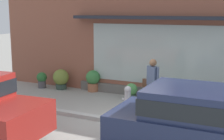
{
  "coord_description": "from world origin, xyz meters",
  "views": [
    {
      "loc": [
        3.93,
        -8.47,
        3.25
      ],
      "look_at": [
        -0.87,
        1.2,
        1.28
      ],
      "focal_mm": 52.76,
      "sensor_mm": 36.0,
      "label": 1
    }
  ],
  "objects_px": {
    "potted_plant_window_right": "(217,102)",
    "potted_plant_low_front": "(42,79)",
    "parked_car_navy": "(213,124)",
    "fire_hydrant": "(128,99)",
    "potted_plant_window_left": "(131,91)",
    "potted_plant_by_entrance": "(61,78)",
    "pedestrian_with_handbag": "(152,81)",
    "potted_plant_window_center": "(93,80)",
    "potted_plant_trailing_edge": "(170,93)"
  },
  "relations": [
    {
      "from": "potted_plant_window_right",
      "to": "potted_plant_low_front",
      "type": "relative_size",
      "value": 0.81
    },
    {
      "from": "parked_car_navy",
      "to": "potted_plant_window_right",
      "type": "relative_size",
      "value": 8.38
    },
    {
      "from": "fire_hydrant",
      "to": "potted_plant_window_left",
      "type": "xyz_separation_m",
      "value": [
        -0.48,
        1.43,
        -0.1
      ]
    },
    {
      "from": "fire_hydrant",
      "to": "potted_plant_by_entrance",
      "type": "xyz_separation_m",
      "value": [
        -3.75,
        1.62,
        0.03
      ]
    },
    {
      "from": "pedestrian_with_handbag",
      "to": "potted_plant_window_left",
      "type": "height_order",
      "value": "pedestrian_with_handbag"
    },
    {
      "from": "potted_plant_window_left",
      "to": "potted_plant_window_right",
      "type": "relative_size",
      "value": 1.13
    },
    {
      "from": "fire_hydrant",
      "to": "potted_plant_window_right",
      "type": "relative_size",
      "value": 1.57
    },
    {
      "from": "parked_car_navy",
      "to": "potted_plant_window_right",
      "type": "height_order",
      "value": "parked_car_navy"
    },
    {
      "from": "potted_plant_window_right",
      "to": "potted_plant_by_entrance",
      "type": "bearing_deg",
      "value": 178.52
    },
    {
      "from": "potted_plant_window_center",
      "to": "potted_plant_low_front",
      "type": "xyz_separation_m",
      "value": [
        -2.25,
        -0.43,
        -0.11
      ]
    },
    {
      "from": "potted_plant_by_entrance",
      "to": "potted_plant_window_center",
      "type": "relative_size",
      "value": 0.96
    },
    {
      "from": "potted_plant_trailing_edge",
      "to": "potted_plant_by_entrance",
      "type": "bearing_deg",
      "value": 177.24
    },
    {
      "from": "pedestrian_with_handbag",
      "to": "potted_plant_window_left",
      "type": "xyz_separation_m",
      "value": [
        -1.2,
        1.14,
        -0.7
      ]
    },
    {
      "from": "fire_hydrant",
      "to": "potted_plant_by_entrance",
      "type": "distance_m",
      "value": 4.08
    },
    {
      "from": "potted_plant_low_front",
      "to": "pedestrian_with_handbag",
      "type": "bearing_deg",
      "value": -12.27
    },
    {
      "from": "pedestrian_with_handbag",
      "to": "parked_car_navy",
      "type": "distance_m",
      "value": 3.84
    },
    {
      "from": "fire_hydrant",
      "to": "potted_plant_window_right",
      "type": "distance_m",
      "value": 2.98
    },
    {
      "from": "potted_plant_low_front",
      "to": "potted_plant_window_right",
      "type": "bearing_deg",
      "value": 0.07
    },
    {
      "from": "potted_plant_window_right",
      "to": "potted_plant_low_front",
      "type": "distance_m",
      "value": 7.2
    },
    {
      "from": "potted_plant_window_center",
      "to": "potted_plant_trailing_edge",
      "type": "distance_m",
      "value": 3.39
    },
    {
      "from": "potted_plant_window_left",
      "to": "potted_plant_low_front",
      "type": "height_order",
      "value": "potted_plant_low_front"
    },
    {
      "from": "parked_car_navy",
      "to": "pedestrian_with_handbag",
      "type": "bearing_deg",
      "value": 127.33
    },
    {
      "from": "potted_plant_window_left",
      "to": "potted_plant_window_center",
      "type": "relative_size",
      "value": 0.7
    },
    {
      "from": "fire_hydrant",
      "to": "potted_plant_window_center",
      "type": "distance_m",
      "value": 3.02
    },
    {
      "from": "pedestrian_with_handbag",
      "to": "potted_plant_window_right",
      "type": "height_order",
      "value": "pedestrian_with_handbag"
    },
    {
      "from": "potted_plant_trailing_edge",
      "to": "potted_plant_low_front",
      "type": "bearing_deg",
      "value": 179.42
    },
    {
      "from": "parked_car_navy",
      "to": "potted_plant_trailing_edge",
      "type": "distance_m",
      "value": 4.65
    },
    {
      "from": "potted_plant_window_center",
      "to": "potted_plant_window_left",
      "type": "bearing_deg",
      "value": -13.45
    },
    {
      "from": "potted_plant_by_entrance",
      "to": "potted_plant_window_right",
      "type": "bearing_deg",
      "value": -1.48
    },
    {
      "from": "potted_plant_by_entrance",
      "to": "potted_plant_low_front",
      "type": "height_order",
      "value": "potted_plant_by_entrance"
    },
    {
      "from": "parked_car_navy",
      "to": "potted_plant_low_front",
      "type": "distance_m",
      "value": 8.79
    },
    {
      "from": "potted_plant_by_entrance",
      "to": "potted_plant_trailing_edge",
      "type": "distance_m",
      "value": 4.75
    },
    {
      "from": "potted_plant_by_entrance",
      "to": "potted_plant_window_left",
      "type": "xyz_separation_m",
      "value": [
        3.27,
        -0.19,
        -0.13
      ]
    },
    {
      "from": "parked_car_navy",
      "to": "potted_plant_window_left",
      "type": "distance_m",
      "value": 5.51
    },
    {
      "from": "potted_plant_by_entrance",
      "to": "potted_plant_window_left",
      "type": "bearing_deg",
      "value": -3.31
    },
    {
      "from": "parked_car_navy",
      "to": "potted_plant_low_front",
      "type": "bearing_deg",
      "value": 150.49
    },
    {
      "from": "parked_car_navy",
      "to": "potted_plant_window_center",
      "type": "distance_m",
      "value": 7.16
    },
    {
      "from": "pedestrian_with_handbag",
      "to": "potted_plant_low_front",
      "type": "relative_size",
      "value": 2.6
    },
    {
      "from": "fire_hydrant",
      "to": "potted_plant_trailing_edge",
      "type": "bearing_deg",
      "value": 54.33
    },
    {
      "from": "potted_plant_window_center",
      "to": "pedestrian_with_handbag",
      "type": "bearing_deg",
      "value": -27.33
    },
    {
      "from": "pedestrian_with_handbag",
      "to": "potted_plant_window_left",
      "type": "distance_m",
      "value": 1.8
    },
    {
      "from": "pedestrian_with_handbag",
      "to": "potted_plant_window_right",
      "type": "xyz_separation_m",
      "value": [
        1.87,
        1.17,
        -0.76
      ]
    },
    {
      "from": "pedestrian_with_handbag",
      "to": "potted_plant_window_left",
      "type": "bearing_deg",
      "value": -20.93
    },
    {
      "from": "potted_plant_window_right",
      "to": "potted_plant_trailing_edge",
      "type": "distance_m",
      "value": 1.6
    },
    {
      "from": "fire_hydrant",
      "to": "potted_plant_window_center",
      "type": "bearing_deg",
      "value": 141.46
    },
    {
      "from": "fire_hydrant",
      "to": "potted_plant_trailing_edge",
      "type": "height_order",
      "value": "fire_hydrant"
    },
    {
      "from": "parked_car_navy",
      "to": "potted_plant_window_right",
      "type": "xyz_separation_m",
      "value": [
        -0.52,
        4.17,
        -0.66
      ]
    },
    {
      "from": "pedestrian_with_handbag",
      "to": "potted_plant_by_entrance",
      "type": "distance_m",
      "value": 4.7
    },
    {
      "from": "pedestrian_with_handbag",
      "to": "parked_car_navy",
      "type": "xyz_separation_m",
      "value": [
        2.39,
        -3.0,
        -0.1
      ]
    },
    {
      "from": "potted_plant_by_entrance",
      "to": "pedestrian_with_handbag",
      "type": "bearing_deg",
      "value": -16.58
    }
  ]
}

